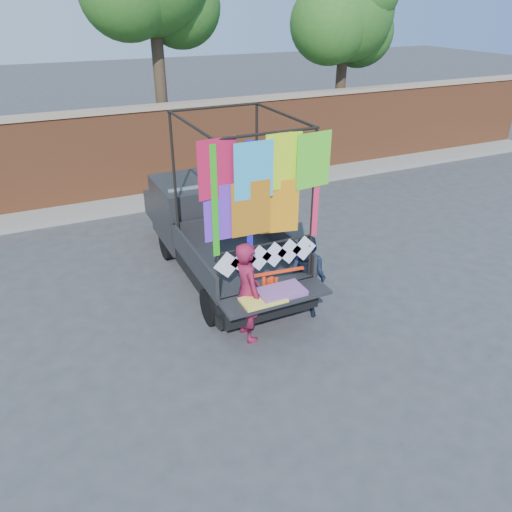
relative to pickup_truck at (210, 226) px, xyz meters
name	(u,v)px	position (x,y,z in m)	size (l,w,h in m)	color
ground	(239,312)	(-0.24, -2.10, -0.89)	(90.00, 90.00, 0.00)	#38383A
brick_wall	(143,152)	(-0.24, 4.90, 0.44)	(30.00, 0.45, 2.61)	#964E2B
curb	(153,200)	(-0.24, 4.20, -0.83)	(30.00, 1.20, 0.12)	gray
tree_right	(347,16)	(7.28, 6.02, 3.87)	(4.20, 3.30, 6.62)	#38281C
pickup_truck	(210,226)	(0.00, 0.00, 0.00)	(2.23, 5.59, 3.52)	black
woman	(247,292)	(-0.41, -2.85, 0.02)	(0.66, 0.43, 1.81)	maroon
man	(307,277)	(0.87, -2.67, -0.10)	(0.76, 0.59, 1.57)	black
streamer_bundle	(273,283)	(0.13, -2.77, 0.02)	(0.93, 0.15, 0.64)	#FF360D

